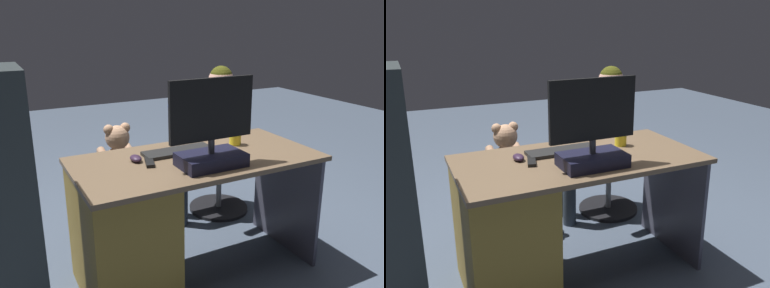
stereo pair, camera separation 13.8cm
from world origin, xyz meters
TOP-DOWN VIEW (x-y plane):
  - ground_plane at (0.00, 0.00)m, footprint 10.00×10.00m
  - desk at (0.37, 0.32)m, footprint 1.41×0.71m
  - monitor at (-0.00, 0.48)m, footprint 0.49×0.22m
  - keyboard at (0.06, 0.20)m, footprint 0.42×0.14m
  - computer_mouse at (0.34, 0.23)m, footprint 0.06×0.10m
  - cup at (-0.33, 0.22)m, footprint 0.07×0.07m
  - tv_remote at (0.28, 0.30)m, footprint 0.08×0.16m
  - office_chair_teddy at (0.26, -0.34)m, footprint 0.50×0.50m
  - teddy_bear at (0.26, -0.36)m, footprint 0.25×0.25m
  - visitor_chair at (-0.57, -0.35)m, footprint 0.48×0.48m
  - person at (-0.48, -0.35)m, footprint 0.54×0.48m

SIDE VIEW (x-z plane):
  - ground_plane at x=0.00m, z-range 0.00..0.00m
  - office_chair_teddy at x=0.26m, z-range 0.04..0.50m
  - visitor_chair at x=-0.57m, z-range 0.05..0.51m
  - desk at x=0.37m, z-range 0.03..0.78m
  - teddy_bear at x=0.26m, z-range 0.45..0.81m
  - person at x=-0.48m, z-range 0.10..1.28m
  - tv_remote at x=0.28m, z-range 0.75..0.77m
  - keyboard at x=0.06m, z-range 0.75..0.77m
  - computer_mouse at x=0.34m, z-range 0.75..0.79m
  - cup at x=-0.33m, z-range 0.75..0.86m
  - monitor at x=0.00m, z-range 0.67..1.14m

